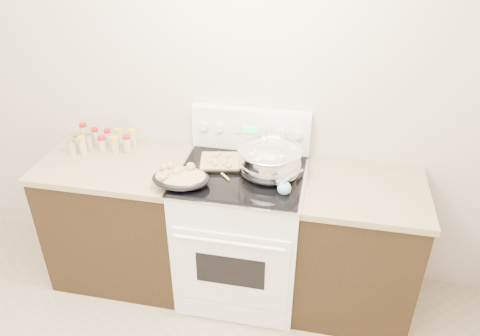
# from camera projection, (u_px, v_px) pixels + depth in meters

# --- Properties ---
(room_shell) EXTENTS (4.10, 3.60, 2.75)m
(room_shell) POSITION_uv_depth(u_px,v_px,m) (17.00, 188.00, 1.29)
(room_shell) COLOR beige
(room_shell) RESTS_ON ground
(counter_left) EXTENTS (0.93, 0.67, 0.92)m
(counter_left) POSITION_uv_depth(u_px,v_px,m) (124.00, 218.00, 3.21)
(counter_left) COLOR black
(counter_left) RESTS_ON ground
(counter_right) EXTENTS (0.73, 0.67, 0.92)m
(counter_right) POSITION_uv_depth(u_px,v_px,m) (355.00, 248.00, 2.95)
(counter_right) COLOR black
(counter_right) RESTS_ON ground
(kitchen_range) EXTENTS (0.78, 0.73, 1.22)m
(kitchen_range) POSITION_uv_depth(u_px,v_px,m) (242.00, 231.00, 3.05)
(kitchen_range) COLOR white
(kitchen_range) RESTS_ON ground
(mixing_bowl) EXTENTS (0.42, 0.42, 0.22)m
(mixing_bowl) POSITION_uv_depth(u_px,v_px,m) (270.00, 161.00, 2.75)
(mixing_bowl) COLOR silver
(mixing_bowl) RESTS_ON kitchen_range
(roasting_pan) EXTENTS (0.35, 0.26, 0.12)m
(roasting_pan) POSITION_uv_depth(u_px,v_px,m) (180.00, 177.00, 2.67)
(roasting_pan) COLOR black
(roasting_pan) RESTS_ON kitchen_range
(baking_sheet) EXTENTS (0.39, 0.31, 0.06)m
(baking_sheet) POSITION_uv_depth(u_px,v_px,m) (226.00, 162.00, 2.88)
(baking_sheet) COLOR black
(baking_sheet) RESTS_ON kitchen_range
(wooden_spoon) EXTENTS (0.20, 0.22, 0.04)m
(wooden_spoon) POSITION_uv_depth(u_px,v_px,m) (208.00, 172.00, 2.79)
(wooden_spoon) COLOR tan
(wooden_spoon) RESTS_ON kitchen_range
(blue_ladle) EXTENTS (0.13, 0.26, 0.10)m
(blue_ladle) POSITION_uv_depth(u_px,v_px,m) (285.00, 187.00, 2.61)
(blue_ladle) COLOR #82ABC2
(blue_ladle) RESTS_ON kitchen_range
(spice_jars) EXTENTS (0.40, 0.23, 0.13)m
(spice_jars) POSITION_uv_depth(u_px,v_px,m) (101.00, 140.00, 3.08)
(spice_jars) COLOR #BFB28C
(spice_jars) RESTS_ON counter_left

